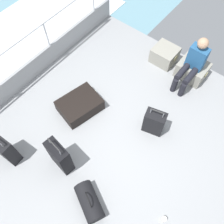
# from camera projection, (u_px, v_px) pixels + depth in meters

# --- Properties ---
(ground_plane) EXTENTS (4.40, 5.20, 0.06)m
(ground_plane) POSITION_uv_depth(u_px,v_px,m) (112.00, 141.00, 4.48)
(ground_plane) COLOR #939699
(gunwale_port) EXTENTS (0.06, 5.20, 0.45)m
(gunwale_port) POSITION_uv_depth(u_px,v_px,m) (27.00, 73.00, 4.94)
(gunwale_port) COLOR #939699
(gunwale_port) RESTS_ON ground_plane
(railing_port) EXTENTS (0.04, 4.20, 1.02)m
(railing_port) POSITION_uv_depth(u_px,v_px,m) (18.00, 54.00, 4.46)
(railing_port) COLOR silver
(railing_port) RESTS_ON ground_plane
(cargo_crate_0) EXTENTS (0.52, 0.46, 0.34)m
(cargo_crate_0) POSITION_uv_depth(u_px,v_px,m) (165.00, 55.00, 5.25)
(cargo_crate_0) COLOR gray
(cargo_crate_0) RESTS_ON ground_plane
(cargo_crate_1) EXTENTS (0.60, 0.48, 0.35)m
(cargo_crate_1) POSITION_uv_depth(u_px,v_px,m) (192.00, 70.00, 5.05)
(cargo_crate_1) COLOR gray
(cargo_crate_1) RESTS_ON ground_plane
(passenger_seated) EXTENTS (0.34, 0.66, 1.05)m
(passenger_seated) POSITION_uv_depth(u_px,v_px,m) (193.00, 63.00, 4.66)
(passenger_seated) COLOR #26598C
(passenger_seated) RESTS_ON ground_plane
(suitcase_1) EXTENTS (0.73, 0.87, 0.26)m
(suitcase_1) POSITION_uv_depth(u_px,v_px,m) (80.00, 105.00, 4.67)
(suitcase_1) COLOR black
(suitcase_1) RESTS_ON ground_plane
(suitcase_2) EXTENTS (0.37, 0.22, 0.76)m
(suitcase_2) POSITION_uv_depth(u_px,v_px,m) (6.00, 150.00, 4.04)
(suitcase_2) COLOR black
(suitcase_2) RESTS_ON ground_plane
(suitcase_3) EXTENTS (0.40, 0.31, 0.66)m
(suitcase_3) POSITION_uv_depth(u_px,v_px,m) (154.00, 122.00, 4.34)
(suitcase_3) COLOR black
(suitcase_3) RESTS_ON ground_plane
(suitcase_4) EXTENTS (0.44, 0.25, 0.85)m
(suitcase_4) POSITION_uv_depth(u_px,v_px,m) (60.00, 156.00, 3.94)
(suitcase_4) COLOR black
(suitcase_4) RESTS_ON ground_plane
(duffel_bag) EXTENTS (0.65, 0.51, 0.42)m
(duffel_bag) POSITION_uv_depth(u_px,v_px,m) (89.00, 202.00, 3.79)
(duffel_bag) COLOR black
(duffel_bag) RESTS_ON ground_plane
(paper_cup) EXTENTS (0.08, 0.08, 0.10)m
(paper_cup) POSITION_uv_depth(u_px,v_px,m) (164.00, 219.00, 3.75)
(paper_cup) COLOR white
(paper_cup) RESTS_ON ground_plane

